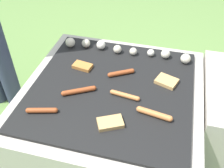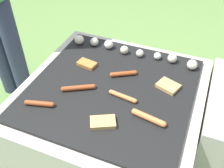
# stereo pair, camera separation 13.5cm
# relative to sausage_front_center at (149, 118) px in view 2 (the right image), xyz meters

# --- Properties ---
(ground_plane) EXTENTS (14.00, 14.00, 0.00)m
(ground_plane) POSITION_rel_sausage_front_center_xyz_m (-0.24, 0.15, -0.46)
(ground_plane) COLOR #608442
(grill) EXTENTS (0.93, 0.93, 0.45)m
(grill) POSITION_rel_sausage_front_center_xyz_m (-0.24, 0.15, -0.24)
(grill) COLOR #B2AA9E
(grill) RESTS_ON ground_plane
(sausage_front_center) EXTENTS (0.17, 0.05, 0.03)m
(sausage_front_center) POSITION_rel_sausage_front_center_xyz_m (0.00, 0.00, 0.00)
(sausage_front_center) COLOR #C6753D
(sausage_front_center) RESTS_ON grill
(sausage_back_left) EXTENTS (0.16, 0.04, 0.02)m
(sausage_back_left) POSITION_rel_sausage_front_center_xyz_m (-0.16, 0.09, -0.00)
(sausage_back_left) COLOR #C6753D
(sausage_back_left) RESTS_ON grill
(sausage_front_left) EXTENTS (0.16, 0.10, 0.03)m
(sausage_front_left) POSITION_rel_sausage_front_center_xyz_m (-0.39, 0.06, -0.00)
(sausage_front_left) COLOR #93421E
(sausage_front_left) RESTS_ON grill
(sausage_back_right) EXTENTS (0.15, 0.06, 0.02)m
(sausage_back_right) POSITION_rel_sausage_front_center_xyz_m (-0.51, -0.11, -0.00)
(sausage_back_right) COLOR #93421E
(sausage_back_right) RESTS_ON grill
(sausage_back_center) EXTENTS (0.14, 0.09, 0.03)m
(sausage_back_center) POSITION_rel_sausage_front_center_xyz_m (-0.22, 0.26, -0.00)
(sausage_back_center) COLOR #93421E
(sausage_back_center) RESTS_ON grill
(bread_slice_left) EXTENTS (0.13, 0.12, 0.02)m
(bread_slice_left) POSITION_rel_sausage_front_center_xyz_m (0.03, 0.25, -0.00)
(bread_slice_left) COLOR tan
(bread_slice_left) RESTS_ON grill
(bread_slice_center) EXTENTS (0.13, 0.11, 0.02)m
(bread_slice_center) POSITION_rel_sausage_front_center_xyz_m (-0.18, -0.10, -0.00)
(bread_slice_center) COLOR tan
(bread_slice_center) RESTS_ON grill
(bread_slice_right) EXTENTS (0.11, 0.08, 0.02)m
(bread_slice_right) POSITION_rel_sausage_front_center_xyz_m (-0.44, 0.27, -0.00)
(bread_slice_right) COLOR #B27033
(bread_slice_right) RESTS_ON grill
(mushroom_row) EXTENTS (0.76, 0.08, 0.06)m
(mushroom_row) POSITION_rel_sausage_front_center_xyz_m (-0.26, 0.47, 0.01)
(mushroom_row) COLOR beige
(mushroom_row) RESTS_ON grill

